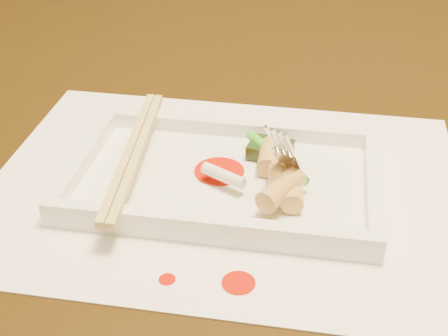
% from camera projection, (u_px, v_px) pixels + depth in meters
% --- Properties ---
extents(table, '(1.40, 0.90, 0.75)m').
position_uv_depth(table, '(319.00, 193.00, 0.70)').
color(table, black).
rests_on(table, ground).
extents(placemat, '(0.40, 0.30, 0.00)m').
position_uv_depth(placemat, '(224.00, 186.00, 0.53)').
color(placemat, white).
rests_on(placemat, table).
extents(sauce_splatter_a, '(0.02, 0.02, 0.00)m').
position_uv_depth(sauce_splatter_a, '(239.00, 283.00, 0.43)').
color(sauce_splatter_a, '#BB1605').
rests_on(sauce_splatter_a, placemat).
extents(sauce_splatter_b, '(0.01, 0.01, 0.00)m').
position_uv_depth(sauce_splatter_b, '(167.00, 279.00, 0.44)').
color(sauce_splatter_b, '#BB1605').
rests_on(sauce_splatter_b, placemat).
extents(plate_base, '(0.26, 0.16, 0.01)m').
position_uv_depth(plate_base, '(224.00, 182.00, 0.53)').
color(plate_base, white).
rests_on(plate_base, placemat).
extents(plate_rim_far, '(0.26, 0.01, 0.01)m').
position_uv_depth(plate_rim_far, '(237.00, 128.00, 0.59)').
color(plate_rim_far, white).
rests_on(plate_rim_far, plate_base).
extents(plate_rim_near, '(0.26, 0.01, 0.01)m').
position_uv_depth(plate_rim_near, '(207.00, 225.00, 0.46)').
color(plate_rim_near, white).
rests_on(plate_rim_near, plate_base).
extents(plate_rim_left, '(0.01, 0.14, 0.01)m').
position_uv_depth(plate_rim_left, '(84.00, 158.00, 0.54)').
color(plate_rim_left, white).
rests_on(plate_rim_left, plate_base).
extents(plate_rim_right, '(0.01, 0.14, 0.01)m').
position_uv_depth(plate_rim_right, '(374.00, 185.00, 0.51)').
color(plate_rim_right, white).
rests_on(plate_rim_right, plate_base).
extents(veg_piece, '(0.04, 0.03, 0.01)m').
position_uv_depth(veg_piece, '(270.00, 149.00, 0.55)').
color(veg_piece, black).
rests_on(veg_piece, plate_base).
extents(scallion_white, '(0.04, 0.03, 0.01)m').
position_uv_depth(scallion_white, '(224.00, 176.00, 0.51)').
color(scallion_white, '#EAEACC').
rests_on(scallion_white, plate_base).
extents(scallion_green, '(0.06, 0.07, 0.01)m').
position_uv_depth(scallion_green, '(276.00, 157.00, 0.53)').
color(scallion_green, green).
rests_on(scallion_green, plate_base).
extents(chopstick_a, '(0.02, 0.20, 0.01)m').
position_uv_depth(chopstick_a, '(129.00, 152.00, 0.53)').
color(chopstick_a, tan).
rests_on(chopstick_a, plate_rim_near).
extents(chopstick_b, '(0.02, 0.20, 0.01)m').
position_uv_depth(chopstick_b, '(138.00, 153.00, 0.53)').
color(chopstick_b, tan).
rests_on(chopstick_b, plate_rim_near).
extents(fork, '(0.09, 0.10, 0.14)m').
position_uv_depth(fork, '(315.00, 97.00, 0.49)').
color(fork, silver).
rests_on(fork, plate_base).
extents(sauce_blob_0, '(0.04, 0.04, 0.00)m').
position_uv_depth(sauce_blob_0, '(219.00, 171.00, 0.54)').
color(sauce_blob_0, '#BB1605').
rests_on(sauce_blob_0, plate_base).
extents(rice_cake_0, '(0.02, 0.05, 0.02)m').
position_uv_depth(rice_cake_0, '(287.00, 181.00, 0.51)').
color(rice_cake_0, '#D7B764').
rests_on(rice_cake_0, plate_base).
extents(rice_cake_1, '(0.02, 0.05, 0.02)m').
position_uv_depth(rice_cake_1, '(292.00, 188.00, 0.50)').
color(rice_cake_1, '#D7B764').
rests_on(rice_cake_1, plate_base).
extents(rice_cake_2, '(0.04, 0.05, 0.02)m').
position_uv_depth(rice_cake_2, '(281.00, 190.00, 0.49)').
color(rice_cake_2, '#D7B764').
rests_on(rice_cake_2, plate_base).
extents(rice_cake_3, '(0.02, 0.04, 0.02)m').
position_uv_depth(rice_cake_3, '(269.00, 157.00, 0.54)').
color(rice_cake_3, '#D7B764').
rests_on(rice_cake_3, plate_base).
extents(rice_cake_4, '(0.03, 0.05, 0.02)m').
position_uv_depth(rice_cake_4, '(279.00, 173.00, 0.52)').
color(rice_cake_4, '#D7B764').
rests_on(rice_cake_4, plate_base).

